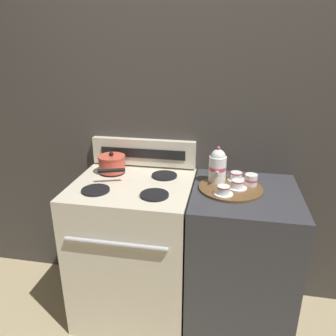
{
  "coord_description": "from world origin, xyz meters",
  "views": [
    {
      "loc": [
        0.23,
        -1.69,
        1.68
      ],
      "look_at": [
        -0.1,
        0.08,
        0.99
      ],
      "focal_mm": 35.0,
      "sensor_mm": 36.0,
      "label": 1
    }
  ],
  "objects_px": {
    "creamer_jug": "(251,180)",
    "stove": "(135,249)",
    "teapot": "(218,166)",
    "serving_tray": "(231,188)",
    "saucepan": "(112,164)",
    "teacup_left": "(238,184)",
    "teacup_front": "(236,176)",
    "teacup_right": "(224,190)"
  },
  "relations": [
    {
      "from": "teacup_left",
      "to": "teacup_right",
      "type": "bearing_deg",
      "value": -128.92
    },
    {
      "from": "teacup_front",
      "to": "creamer_jug",
      "type": "bearing_deg",
      "value": -36.39
    },
    {
      "from": "saucepan",
      "to": "teacup_left",
      "type": "distance_m",
      "value": 0.78
    },
    {
      "from": "saucepan",
      "to": "teapot",
      "type": "distance_m",
      "value": 0.66
    },
    {
      "from": "teacup_left",
      "to": "creamer_jug",
      "type": "relative_size",
      "value": 1.43
    },
    {
      "from": "teapot",
      "to": "teacup_left",
      "type": "bearing_deg",
      "value": -34.71
    },
    {
      "from": "serving_tray",
      "to": "teacup_left",
      "type": "distance_m",
      "value": 0.05
    },
    {
      "from": "creamer_jug",
      "to": "stove",
      "type": "bearing_deg",
      "value": -173.94
    },
    {
      "from": "teapot",
      "to": "teacup_front",
      "type": "relative_size",
      "value": 2.02
    },
    {
      "from": "teapot",
      "to": "teacup_left",
      "type": "height_order",
      "value": "teapot"
    },
    {
      "from": "teacup_left",
      "to": "teapot",
      "type": "bearing_deg",
      "value": 145.29
    },
    {
      "from": "teacup_left",
      "to": "creamer_jug",
      "type": "bearing_deg",
      "value": 39.67
    },
    {
      "from": "stove",
      "to": "saucepan",
      "type": "xyz_separation_m",
      "value": [
        -0.17,
        0.14,
        0.52
      ]
    },
    {
      "from": "serving_tray",
      "to": "creamer_jug",
      "type": "xyz_separation_m",
      "value": [
        0.11,
        0.05,
        0.04
      ]
    },
    {
      "from": "saucepan",
      "to": "teapot",
      "type": "relative_size",
      "value": 1.29
    },
    {
      "from": "saucepan",
      "to": "serving_tray",
      "type": "relative_size",
      "value": 0.76
    },
    {
      "from": "stove",
      "to": "creamer_jug",
      "type": "bearing_deg",
      "value": 6.06
    },
    {
      "from": "teacup_left",
      "to": "serving_tray",
      "type": "bearing_deg",
      "value": 161.22
    },
    {
      "from": "saucepan",
      "to": "teacup_front",
      "type": "bearing_deg",
      "value": -0.23
    },
    {
      "from": "stove",
      "to": "teacup_front",
      "type": "relative_size",
      "value": 8.84
    },
    {
      "from": "creamer_jug",
      "to": "teapot",
      "type": "bearing_deg",
      "value": 173.98
    },
    {
      "from": "saucepan",
      "to": "teacup_right",
      "type": "height_order",
      "value": "saucepan"
    },
    {
      "from": "teapot",
      "to": "creamer_jug",
      "type": "height_order",
      "value": "teapot"
    },
    {
      "from": "teacup_right",
      "to": "teacup_front",
      "type": "relative_size",
      "value": 1.0
    },
    {
      "from": "creamer_jug",
      "to": "serving_tray",
      "type": "bearing_deg",
      "value": -156.22
    },
    {
      "from": "teapot",
      "to": "teacup_right",
      "type": "xyz_separation_m",
      "value": [
        0.04,
        -0.17,
        -0.07
      ]
    },
    {
      "from": "stove",
      "to": "teapot",
      "type": "relative_size",
      "value": 4.37
    },
    {
      "from": "stove",
      "to": "teacup_left",
      "type": "xyz_separation_m",
      "value": [
        0.61,
        0.01,
        0.49
      ]
    },
    {
      "from": "teapot",
      "to": "creamer_jug",
      "type": "bearing_deg",
      "value": -6.02
    },
    {
      "from": "teacup_right",
      "to": "teacup_front",
      "type": "height_order",
      "value": "same"
    },
    {
      "from": "serving_tray",
      "to": "teacup_front",
      "type": "height_order",
      "value": "teacup_front"
    },
    {
      "from": "teacup_left",
      "to": "teacup_right",
      "type": "xyz_separation_m",
      "value": [
        -0.07,
        -0.09,
        0.0
      ]
    },
    {
      "from": "teapot",
      "to": "teacup_front",
      "type": "bearing_deg",
      "value": 19.65
    },
    {
      "from": "serving_tray",
      "to": "teacup_front",
      "type": "xyz_separation_m",
      "value": [
        0.03,
        0.11,
        0.03
      ]
    },
    {
      "from": "teacup_front",
      "to": "creamer_jug",
      "type": "distance_m",
      "value": 0.1
    },
    {
      "from": "teacup_left",
      "to": "creamer_jug",
      "type": "height_order",
      "value": "creamer_jug"
    },
    {
      "from": "stove",
      "to": "teacup_left",
      "type": "height_order",
      "value": "teacup_left"
    },
    {
      "from": "stove",
      "to": "serving_tray",
      "type": "bearing_deg",
      "value": 2.35
    },
    {
      "from": "stove",
      "to": "teacup_front",
      "type": "distance_m",
      "value": 0.79
    },
    {
      "from": "serving_tray",
      "to": "creamer_jug",
      "type": "distance_m",
      "value": 0.13
    },
    {
      "from": "saucepan",
      "to": "teacup_right",
      "type": "xyz_separation_m",
      "value": [
        0.7,
        -0.22,
        -0.03
      ]
    },
    {
      "from": "teapot",
      "to": "teacup_front",
      "type": "height_order",
      "value": "teapot"
    }
  ]
}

